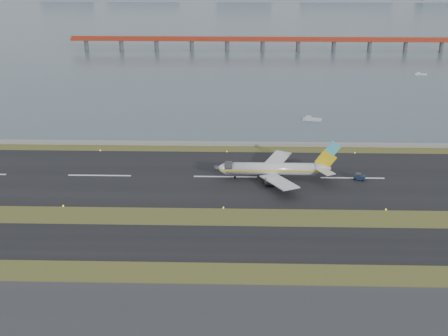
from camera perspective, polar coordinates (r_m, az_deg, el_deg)
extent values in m
plane|color=#3B4A1A|center=(149.95, -0.13, -5.39)|extent=(1000.00, 1000.00, 0.00)
cube|color=black|center=(139.39, -0.27, -7.64)|extent=(1000.00, 18.00, 0.10)
cube|color=black|center=(177.09, 0.14, -0.90)|extent=(1000.00, 45.00, 0.10)
cube|color=gray|center=(204.90, 0.34, 2.48)|extent=(1000.00, 2.50, 1.00)
cube|color=#43535F|center=(597.08, 1.15, 15.38)|extent=(1400.00, 800.00, 1.30)
cube|color=#9D301B|center=(388.31, 3.95, 12.85)|extent=(260.00, 5.00, 1.60)
cube|color=#9D301B|center=(388.08, 3.96, 13.07)|extent=(260.00, 0.40, 1.40)
cylinder|color=#4C4C51|center=(396.82, -10.37, 12.09)|extent=(2.80, 2.80, 7.00)
cylinder|color=#4C4C51|center=(389.05, 3.94, 12.20)|extent=(2.80, 2.80, 7.00)
cylinder|color=#4C4C51|center=(404.58, 17.94, 11.59)|extent=(2.80, 2.80, 7.00)
cylinder|color=silver|center=(174.85, 4.73, -0.07)|extent=(28.00, 3.80, 3.80)
cone|color=silver|center=(174.64, -0.39, -0.02)|extent=(3.20, 3.80, 3.80)
cone|color=silver|center=(176.43, 9.99, -0.03)|extent=(5.00, 3.80, 3.80)
cube|color=yellow|center=(173.08, 4.76, -0.31)|extent=(31.00, 0.06, 0.45)
cube|color=yellow|center=(176.63, 4.70, 0.16)|extent=(31.00, 0.06, 0.45)
cube|color=silver|center=(167.44, 5.62, -1.39)|extent=(11.31, 15.89, 1.66)
cube|color=silver|center=(183.14, 5.27, 0.72)|extent=(11.31, 15.89, 1.66)
cylinder|color=#36363B|center=(170.09, 4.98, -1.42)|extent=(4.20, 2.10, 2.10)
cylinder|color=#36363B|center=(181.15, 4.77, 0.09)|extent=(4.20, 2.10, 2.10)
cube|color=yellow|center=(175.50, 10.31, 0.85)|extent=(6.80, 0.35, 6.85)
cube|color=#4DBEDB|center=(174.53, 11.01, 1.97)|extent=(4.85, 0.37, 4.90)
cube|color=silver|center=(172.81, 10.27, -0.35)|extent=(5.64, 6.80, 0.22)
cube|color=silver|center=(179.79, 9.93, 0.57)|extent=(5.64, 6.80, 0.22)
cylinder|color=black|center=(175.72, 1.11, -0.96)|extent=(0.80, 0.28, 0.80)
cylinder|color=black|center=(173.50, 5.24, -1.32)|extent=(1.00, 0.38, 1.00)
cylinder|color=black|center=(178.65, 5.13, -0.61)|extent=(1.00, 0.38, 1.00)
cube|color=#16233D|center=(179.53, 13.60, -0.92)|extent=(3.80, 2.93, 1.26)
cube|color=#36363B|center=(179.26, 13.49, -0.65)|extent=(1.92, 1.98, 0.73)
cylinder|color=black|center=(179.12, 13.18, -1.14)|extent=(0.80, 0.55, 0.73)
cylinder|color=black|center=(180.65, 13.26, -0.94)|extent=(0.80, 0.55, 0.73)
cylinder|color=black|center=(178.86, 13.91, -1.24)|extent=(0.80, 0.55, 0.73)
cylinder|color=black|center=(180.40, 13.99, -1.04)|extent=(0.80, 0.55, 0.73)
cube|color=silver|center=(236.54, 8.96, 4.89)|extent=(7.93, 4.01, 0.98)
cube|color=silver|center=(236.43, 8.58, 5.12)|extent=(2.50, 2.17, 0.98)
cube|color=silver|center=(334.90, 19.35, 8.96)|extent=(6.66, 2.28, 0.85)
cube|color=silver|center=(334.37, 19.13, 9.10)|extent=(1.93, 1.57, 0.85)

